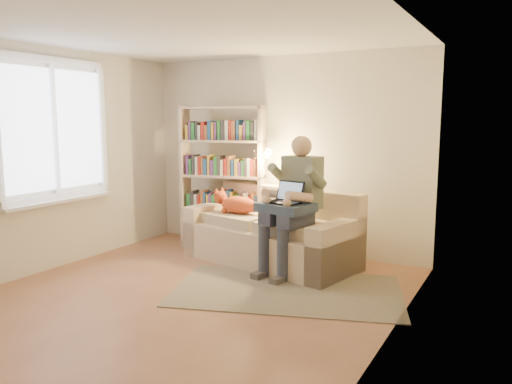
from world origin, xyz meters
The scene contains 13 objects.
floor centered at (0.00, 0.00, 0.00)m, with size 4.50×4.50×0.00m, color #915E42.
ceiling centered at (0.00, 0.00, 2.60)m, with size 4.00×4.50×0.02m, color white.
wall_left centered at (-2.00, 0.00, 1.30)m, with size 0.02×4.50×2.60m, color silver.
wall_right centered at (2.00, 0.00, 1.30)m, with size 0.02×4.50×2.60m, color silver.
wall_back centered at (0.00, 2.25, 1.30)m, with size 4.00×0.02×2.60m, color silver.
window centered at (-1.95, 0.20, 1.38)m, with size 0.12×1.52×1.69m.
sofa centered at (0.18, 1.61, 0.33)m, with size 2.30×1.39×0.91m.
person centered at (0.58, 1.36, 0.89)m, with size 0.57×0.78×1.58m.
cat centered at (-0.36, 1.58, 0.70)m, with size 0.76×0.36×0.27m.
blanket centered at (0.60, 1.19, 0.79)m, with size 0.57×0.46×0.10m, color #2A374A.
laptop centered at (0.60, 1.20, 0.90)m, with size 0.40×0.36×0.30m.
bookshelf centered at (-0.73, 1.90, 1.08)m, with size 1.33×0.53×1.95m.
rug centered at (0.80, 0.72, 0.01)m, with size 2.33×1.38×0.01m, color gray.
Camera 1 is at (2.92, -3.80, 1.77)m, focal length 35.00 mm.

